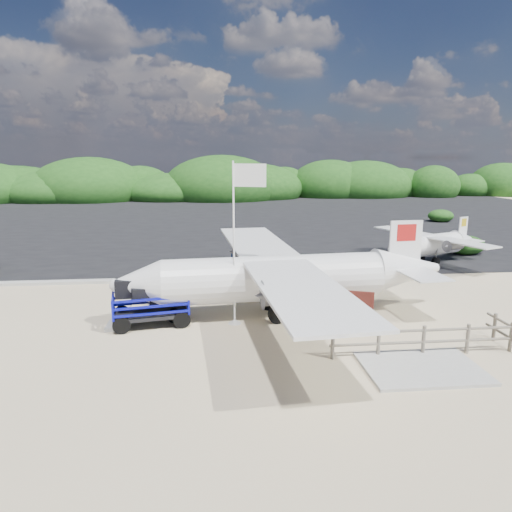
{
  "coord_description": "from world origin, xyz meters",
  "views": [
    {
      "loc": [
        -0.73,
        -18.21,
        6.28
      ],
      "look_at": [
        1.38,
        3.44,
        1.57
      ],
      "focal_mm": 32.0,
      "sensor_mm": 36.0,
      "label": 1
    }
  ],
  "objects_px": {
    "crew_c": "(260,279)",
    "aircraft_large": "(356,231)",
    "crew_b": "(236,260)",
    "baggage_cart": "(152,325)",
    "aircraft_small": "(98,213)",
    "flagpole": "(235,323)",
    "crew_a": "(238,267)",
    "signboard": "(349,328)"
  },
  "relations": [
    {
      "from": "crew_c",
      "to": "aircraft_large",
      "type": "bearing_deg",
      "value": -140.44
    },
    {
      "from": "crew_b",
      "to": "aircraft_large",
      "type": "relative_size",
      "value": 0.12
    },
    {
      "from": "baggage_cart",
      "to": "aircraft_large",
      "type": "height_order",
      "value": "aircraft_large"
    },
    {
      "from": "crew_b",
      "to": "aircraft_small",
      "type": "relative_size",
      "value": 0.27
    },
    {
      "from": "flagpole",
      "to": "crew_a",
      "type": "xyz_separation_m",
      "value": [
        0.47,
        5.47,
        0.92
      ]
    },
    {
      "from": "baggage_cart",
      "to": "aircraft_small",
      "type": "distance_m",
      "value": 39.13
    },
    {
      "from": "crew_c",
      "to": "flagpole",
      "type": "bearing_deg",
      "value": 44.54
    },
    {
      "from": "baggage_cart",
      "to": "flagpole",
      "type": "relative_size",
      "value": 0.49
    },
    {
      "from": "baggage_cart",
      "to": "crew_c",
      "type": "height_order",
      "value": "crew_c"
    },
    {
      "from": "signboard",
      "to": "aircraft_large",
      "type": "height_order",
      "value": "aircraft_large"
    },
    {
      "from": "baggage_cart",
      "to": "crew_a",
      "type": "xyz_separation_m",
      "value": [
        3.66,
        5.33,
        0.92
      ]
    },
    {
      "from": "flagpole",
      "to": "aircraft_small",
      "type": "xyz_separation_m",
      "value": [
        -13.98,
        37.75,
        0.0
      ]
    },
    {
      "from": "baggage_cart",
      "to": "aircraft_large",
      "type": "bearing_deg",
      "value": 45.27
    },
    {
      "from": "signboard",
      "to": "crew_a",
      "type": "relative_size",
      "value": 0.98
    },
    {
      "from": "flagpole",
      "to": "crew_b",
      "type": "height_order",
      "value": "flagpole"
    },
    {
      "from": "aircraft_small",
      "to": "flagpole",
      "type": "bearing_deg",
      "value": 88.88
    },
    {
      "from": "aircraft_large",
      "to": "aircraft_small",
      "type": "height_order",
      "value": "aircraft_large"
    },
    {
      "from": "crew_a",
      "to": "aircraft_large",
      "type": "distance_m",
      "value": 19.64
    },
    {
      "from": "baggage_cart",
      "to": "crew_b",
      "type": "height_order",
      "value": "crew_b"
    },
    {
      "from": "signboard",
      "to": "crew_a",
      "type": "xyz_separation_m",
      "value": [
        -3.79,
        6.39,
        0.92
      ]
    },
    {
      "from": "crew_a",
      "to": "flagpole",
      "type": "bearing_deg",
      "value": 80.97
    },
    {
      "from": "crew_a",
      "to": "aircraft_small",
      "type": "bearing_deg",
      "value": -69.95
    },
    {
      "from": "signboard",
      "to": "crew_a",
      "type": "bearing_deg",
      "value": 141.34
    },
    {
      "from": "crew_c",
      "to": "baggage_cart",
      "type": "bearing_deg",
      "value": 9.84
    },
    {
      "from": "crew_b",
      "to": "aircraft_small",
      "type": "height_order",
      "value": "crew_b"
    },
    {
      "from": "crew_a",
      "to": "aircraft_small",
      "type": "relative_size",
      "value": 0.26
    },
    {
      "from": "baggage_cart",
      "to": "signboard",
      "type": "bearing_deg",
      "value": -18.04
    },
    {
      "from": "baggage_cart",
      "to": "signboard",
      "type": "xyz_separation_m",
      "value": [
        7.45,
        -1.06,
        0.0
      ]
    },
    {
      "from": "crew_b",
      "to": "crew_a",
      "type": "bearing_deg",
      "value": 109.33
    },
    {
      "from": "crew_c",
      "to": "crew_a",
      "type": "bearing_deg",
      "value": -94.6
    },
    {
      "from": "signboard",
      "to": "crew_c",
      "type": "distance_m",
      "value": 4.9
    },
    {
      "from": "crew_a",
      "to": "aircraft_large",
      "type": "bearing_deg",
      "value": -128.99
    },
    {
      "from": "flagpole",
      "to": "aircraft_small",
      "type": "relative_size",
      "value": 0.87
    },
    {
      "from": "flagpole",
      "to": "signboard",
      "type": "distance_m",
      "value": 4.37
    },
    {
      "from": "aircraft_small",
      "to": "crew_c",
      "type": "bearing_deg",
      "value": 92.14
    },
    {
      "from": "flagpole",
      "to": "signboard",
      "type": "height_order",
      "value": "flagpole"
    },
    {
      "from": "baggage_cart",
      "to": "crew_a",
      "type": "bearing_deg",
      "value": 45.62
    },
    {
      "from": "flagpole",
      "to": "crew_b",
      "type": "xyz_separation_m",
      "value": [
        0.43,
        6.85,
        0.94
      ]
    },
    {
      "from": "flagpole",
      "to": "crew_a",
      "type": "bearing_deg",
      "value": 85.04
    },
    {
      "from": "crew_a",
      "to": "aircraft_small",
      "type": "height_order",
      "value": "crew_a"
    },
    {
      "from": "flagpole",
      "to": "aircraft_small",
      "type": "distance_m",
      "value": 40.25
    },
    {
      "from": "baggage_cart",
      "to": "aircraft_large",
      "type": "xyz_separation_m",
      "value": [
        14.89,
        21.42,
        0.0
      ]
    }
  ]
}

